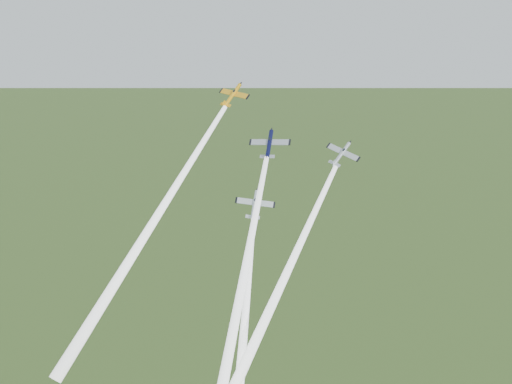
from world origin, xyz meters
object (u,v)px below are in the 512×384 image
(plane_silver_low, at_px, (255,205))
(plane_yellow, at_px, (233,95))
(plane_silver_right, at_px, (342,154))
(plane_navy, at_px, (269,144))

(plane_silver_low, bearing_deg, plane_yellow, 119.95)
(plane_silver_right, distance_m, plane_silver_low, 19.92)
(plane_yellow, distance_m, plane_navy, 13.61)
(plane_yellow, relative_size, plane_navy, 0.90)
(plane_yellow, bearing_deg, plane_silver_right, 16.70)
(plane_navy, xyz_separation_m, plane_silver_right, (13.92, 3.29, -1.68))
(plane_silver_right, bearing_deg, plane_yellow, -167.05)
(plane_silver_right, xyz_separation_m, plane_silver_low, (-15.81, -6.78, -10.03))
(plane_navy, xyz_separation_m, plane_silver_low, (-1.90, -3.49, -11.71))
(plane_silver_right, height_order, plane_silver_low, plane_silver_right)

